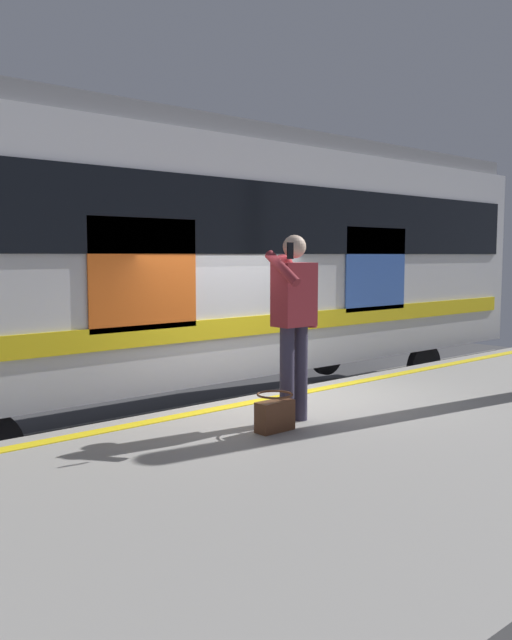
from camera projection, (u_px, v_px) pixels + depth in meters
name	position (u px, v px, depth m)	size (l,w,h in m)	color
ground_plane	(258.00, 470.00, 7.78)	(23.99, 23.99, 0.00)	#3D3D3F
platform	(413.00, 479.00, 6.11)	(15.78, 4.34, 0.90)	gray
safety_line	(275.00, 398.00, 7.47)	(15.47, 0.16, 0.01)	yellow
track_rail_near	(194.00, 440.00, 8.73)	(20.52, 0.08, 0.16)	slate
track_rail_far	(136.00, 420.00, 9.81)	(20.52, 0.08, 0.16)	slate
train_carriage	(211.00, 252.00, 9.58)	(11.37, 2.84, 4.02)	silver
passenger	(294.00, 312.00, 6.33)	(0.57, 0.55, 1.79)	#383347
handbag	(275.00, 413.00, 6.05)	(0.37, 0.33, 0.35)	#59331E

